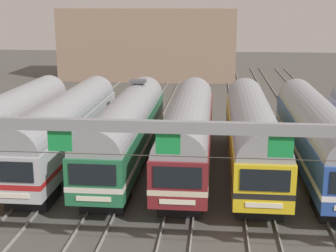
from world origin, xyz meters
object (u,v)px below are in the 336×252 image
(commuter_train_green, at_px, (127,128))
(commuter_train_yellow, at_px, (252,131))
(commuter_train_blue, at_px, (317,133))
(catenary_gantry, at_px, (168,149))
(commuter_train_stainless, at_px, (66,126))
(commuter_train_maroon, at_px, (188,129))
(commuter_train_orange, at_px, (7,125))

(commuter_train_green, bearing_deg, commuter_train_yellow, -0.03)
(commuter_train_green, xyz_separation_m, commuter_train_blue, (12.06, -0.00, -0.00))
(commuter_train_green, relative_size, commuter_train_yellow, 1.00)
(commuter_train_yellow, height_order, catenary_gantry, catenary_gantry)
(commuter_train_blue, bearing_deg, commuter_train_stainless, 180.00)
(commuter_train_blue, bearing_deg, commuter_train_green, 179.98)
(commuter_train_maroon, bearing_deg, commuter_train_blue, 0.00)
(commuter_train_maroon, relative_size, commuter_train_blue, 1.00)
(commuter_train_stainless, height_order, commuter_train_blue, same)
(commuter_train_stainless, distance_m, commuter_train_maroon, 8.04)
(commuter_train_stainless, bearing_deg, commuter_train_green, 0.06)
(commuter_train_maroon, xyz_separation_m, commuter_train_blue, (8.04, 0.00, 0.00))
(commuter_train_orange, relative_size, commuter_train_blue, 1.00)
(commuter_train_stainless, height_order, commuter_train_yellow, same)
(catenary_gantry, bearing_deg, commuter_train_stainless, 120.79)
(commuter_train_orange, bearing_deg, commuter_train_yellow, 0.00)
(commuter_train_orange, xyz_separation_m, commuter_train_yellow, (16.08, 0.00, 0.00))
(commuter_train_yellow, bearing_deg, commuter_train_maroon, 180.00)
(commuter_train_orange, distance_m, commuter_train_yellow, 16.08)
(commuter_train_orange, height_order, commuter_train_green, commuter_train_green)
(commuter_train_green, bearing_deg, commuter_train_maroon, -0.06)
(commuter_train_orange, distance_m, commuter_train_green, 8.04)
(commuter_train_maroon, distance_m, catenary_gantry, 13.77)
(commuter_train_yellow, bearing_deg, commuter_train_orange, 180.00)
(commuter_train_stainless, xyz_separation_m, commuter_train_yellow, (12.06, 0.00, 0.00))
(commuter_train_green, distance_m, commuter_train_yellow, 8.04)
(commuter_train_maroon, bearing_deg, commuter_train_orange, 180.00)
(commuter_train_blue, bearing_deg, commuter_train_orange, 180.00)
(commuter_train_orange, bearing_deg, commuter_train_green, 0.03)
(commuter_train_green, relative_size, commuter_train_maroon, 1.00)
(commuter_train_stainless, distance_m, commuter_train_green, 4.02)
(commuter_train_orange, relative_size, commuter_train_yellow, 1.00)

